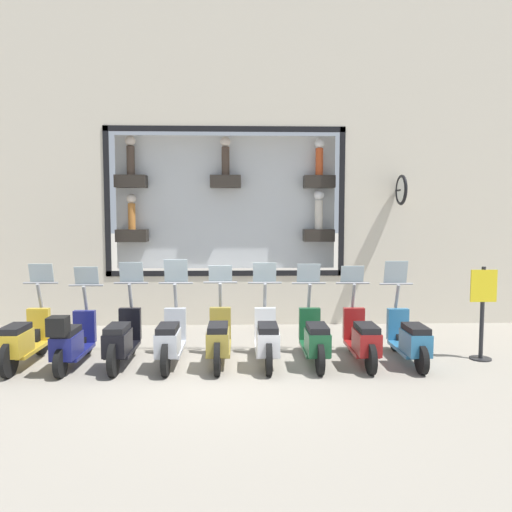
# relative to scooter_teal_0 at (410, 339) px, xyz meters

# --- Properties ---
(ground_plane) EXTENTS (120.00, 120.00, 0.00)m
(ground_plane) POSITION_rel_scooter_teal_0_xyz_m (-0.36, 3.15, -0.42)
(ground_plane) COLOR gray
(building_facade) EXTENTS (1.25, 36.00, 9.41)m
(building_facade) POSITION_rel_scooter_teal_0_xyz_m (3.24, 3.15, 4.38)
(building_facade) COLOR beige
(building_facade) RESTS_ON ground_plane
(scooter_teal_0) EXTENTS (1.79, 0.61, 1.65)m
(scooter_teal_0) POSITION_rel_scooter_teal_0_xyz_m (0.00, 0.00, 0.00)
(scooter_teal_0) COLOR black
(scooter_teal_0) RESTS_ON ground_plane
(scooter_red_1) EXTENTS (1.80, 0.61, 1.56)m
(scooter_red_1) POSITION_rel_scooter_teal_0_xyz_m (0.00, 0.80, 0.01)
(scooter_red_1) COLOR black
(scooter_red_1) RESTS_ON ground_plane
(scooter_green_2) EXTENTS (1.80, 0.60, 1.60)m
(scooter_green_2) POSITION_rel_scooter_teal_0_xyz_m (0.00, 1.59, 0.01)
(scooter_green_2) COLOR black
(scooter_green_2) RESTS_ON ground_plane
(scooter_white_3) EXTENTS (1.80, 0.60, 1.63)m
(scooter_white_3) POSITION_rel_scooter_teal_0_xyz_m (0.00, 2.39, 0.02)
(scooter_white_3) COLOR black
(scooter_white_3) RESTS_ON ground_plane
(scooter_olive_4) EXTENTS (1.81, 0.61, 1.58)m
(scooter_olive_4) POSITION_rel_scooter_teal_0_xyz_m (0.00, 3.18, 0.02)
(scooter_olive_4) COLOR black
(scooter_olive_4) RESTS_ON ground_plane
(scooter_silver_5) EXTENTS (1.80, 0.60, 1.69)m
(scooter_silver_5) POSITION_rel_scooter_teal_0_xyz_m (0.01, 3.98, 0.02)
(scooter_silver_5) COLOR black
(scooter_silver_5) RESTS_ON ground_plane
(scooter_black_6) EXTENTS (1.81, 0.60, 1.64)m
(scooter_black_6) POSITION_rel_scooter_teal_0_xyz_m (0.01, 4.77, 0.02)
(scooter_black_6) COLOR black
(scooter_black_6) RESTS_ON ground_plane
(scooter_navy_7) EXTENTS (1.79, 0.61, 1.56)m
(scooter_navy_7) POSITION_rel_scooter_teal_0_xyz_m (-0.07, 5.57, 0.04)
(scooter_navy_7) COLOR black
(scooter_navy_7) RESTS_ON ground_plane
(scooter_yellow_8) EXTENTS (1.81, 0.61, 1.62)m
(scooter_yellow_8) POSITION_rel_scooter_teal_0_xyz_m (0.01, 6.36, 0.02)
(scooter_yellow_8) COLOR black
(scooter_yellow_8) RESTS_ON ground_plane
(shop_sign_post) EXTENTS (0.36, 0.45, 1.60)m
(shop_sign_post) POSITION_rel_scooter_teal_0_xyz_m (0.19, -1.31, 0.44)
(shop_sign_post) COLOR #232326
(shop_sign_post) RESTS_ON ground_plane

